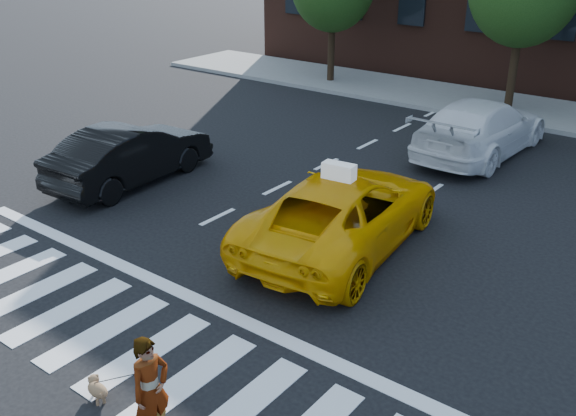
{
  "coord_description": "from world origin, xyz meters",
  "views": [
    {
      "loc": [
        7.74,
        -5.15,
        6.14
      ],
      "look_at": [
        0.87,
        3.82,
        1.1
      ],
      "focal_mm": 40.0,
      "sensor_mm": 36.0,
      "label": 1
    }
  ],
  "objects_px": {
    "black_sedan": "(131,154)",
    "white_suv": "(481,127)",
    "dog": "(97,388)",
    "taxi": "(343,211)",
    "woman": "(151,390)"
  },
  "relations": [
    {
      "from": "dog",
      "to": "black_sedan",
      "type": "bearing_deg",
      "value": 158.56
    },
    {
      "from": "taxi",
      "to": "dog",
      "type": "relative_size",
      "value": 11.0
    },
    {
      "from": "white_suv",
      "to": "black_sedan",
      "type": "bearing_deg",
      "value": 51.89
    },
    {
      "from": "woman",
      "to": "dog",
      "type": "xyz_separation_m",
      "value": [
        -1.22,
        0.01,
        -0.59
      ]
    },
    {
      "from": "white_suv",
      "to": "woman",
      "type": "xyz_separation_m",
      "value": [
        1.07,
        -13.29,
        -0.04
      ]
    },
    {
      "from": "taxi",
      "to": "woman",
      "type": "relative_size",
      "value": 3.62
    },
    {
      "from": "taxi",
      "to": "black_sedan",
      "type": "distance_m",
      "value": 6.25
    },
    {
      "from": "black_sedan",
      "to": "white_suv",
      "type": "xyz_separation_m",
      "value": [
        6.25,
        7.5,
        0.05
      ]
    },
    {
      "from": "black_sedan",
      "to": "dog",
      "type": "distance_m",
      "value": 8.42
    },
    {
      "from": "black_sedan",
      "to": "white_suv",
      "type": "bearing_deg",
      "value": -133.53
    },
    {
      "from": "dog",
      "to": "white_suv",
      "type": "bearing_deg",
      "value": 111.35
    },
    {
      "from": "taxi",
      "to": "white_suv",
      "type": "relative_size",
      "value": 1.0
    },
    {
      "from": "taxi",
      "to": "white_suv",
      "type": "distance_m",
      "value": 7.22
    },
    {
      "from": "taxi",
      "to": "black_sedan",
      "type": "xyz_separation_m",
      "value": [
        -6.25,
        -0.28,
        -0.01
      ]
    },
    {
      "from": "woman",
      "to": "dog",
      "type": "distance_m",
      "value": 1.35
    }
  ]
}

